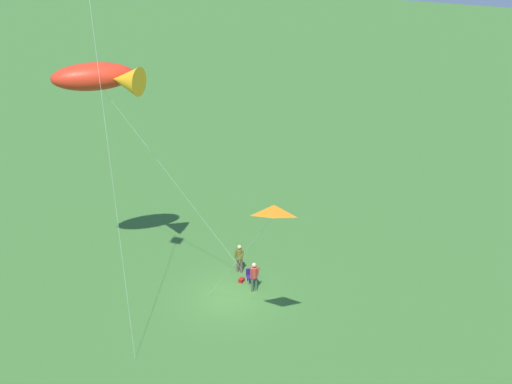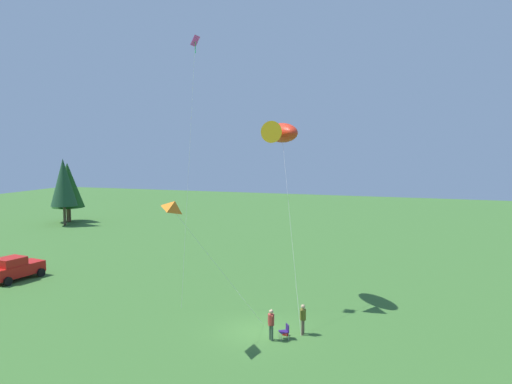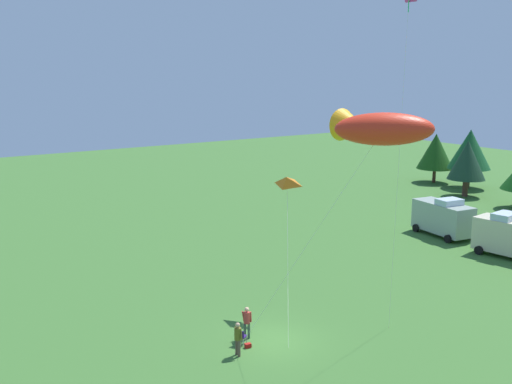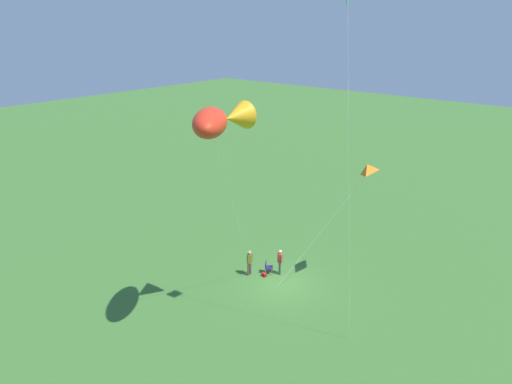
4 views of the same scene
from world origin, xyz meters
The scene contains 8 objects.
ground_plane centered at (0.00, 0.00, 0.00)m, with size 160.00×160.00×0.00m, color #39692B.
person_kite_flyer centered at (0.35, -2.44, 1.02)m, with size 0.57×0.35×1.74m.
folding_chair centered at (-0.61, -1.67, 0.49)m, with size 0.67×0.67×0.82m.
person_spectator centered at (-1.05, -0.98, 1.02)m, with size 0.52×0.49×1.74m.
backpack_on_grass centered at (-0.10, -1.55, 0.11)m, with size 0.32×0.22×0.22m, color #A41813.
kite_large_fish centered at (6.14, 0.60, 11.58)m, with size 8.60×4.90×12.30m.
kite_delta_orange centered at (-3.58, 3.47, 7.59)m, with size 5.53×4.03×8.00m.
kite_diamond_rainbow centered at (3.17, 5.51, 16.20)m, with size 1.36×0.96×17.73m.
Camera 4 is at (22.54, 16.77, 16.19)m, focal length 35.00 mm.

